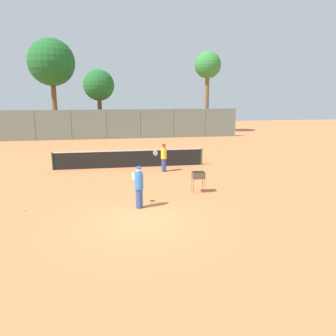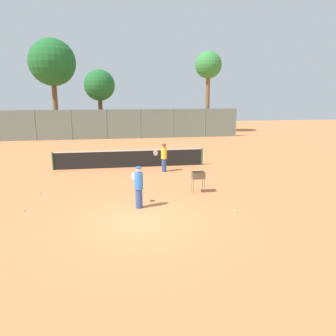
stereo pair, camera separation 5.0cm
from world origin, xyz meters
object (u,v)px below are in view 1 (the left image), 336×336
(player_red_cap, at_px, (164,157))
(ball_cart, at_px, (198,177))
(player_white_outfit, at_px, (139,187))
(tennis_net, at_px, (130,158))

(player_red_cap, height_order, ball_cart, player_red_cap)
(player_white_outfit, distance_m, ball_cart, 3.28)
(ball_cart, bearing_deg, player_white_outfit, -150.13)
(tennis_net, distance_m, ball_cart, 6.39)
(tennis_net, bearing_deg, player_white_outfit, -89.98)
(player_red_cap, bearing_deg, player_white_outfit, 56.93)
(ball_cart, bearing_deg, player_red_cap, 102.57)
(tennis_net, height_order, player_white_outfit, player_white_outfit)
(player_white_outfit, height_order, ball_cart, player_white_outfit)
(player_white_outfit, bearing_deg, tennis_net, -20.58)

